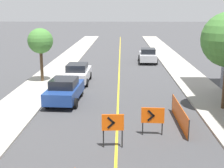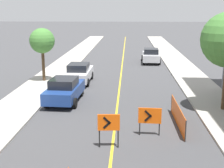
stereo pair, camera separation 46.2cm
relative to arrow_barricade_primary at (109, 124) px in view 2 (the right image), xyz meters
The scene contains 10 objects.
lane_stripe 18.34m from the arrow_barricade_primary, 89.51° to the left, with size 0.12×71.71×0.01m.
sidewalk_left 19.27m from the arrow_barricade_primary, 107.92° to the left, with size 2.94×71.71×0.12m.
sidewalk_right 19.37m from the arrow_barricade_primary, 71.19° to the left, with size 2.94×71.71×0.12m.
arrow_barricade_primary is the anchor object (origin of this frame).
arrow_barricade_secondary 2.34m from the arrow_barricade_primary, 37.88° to the left, with size 1.09×0.12×1.35m.
safety_mesh_fence 4.50m from the arrow_barricade_primary, 40.68° to the left, with size 0.10×4.39×1.02m.
parked_car_curb_near 7.39m from the arrow_barricade_primary, 116.10° to the left, with size 2.03×4.39×1.59m.
parked_car_curb_mid 12.39m from the arrow_barricade_primary, 104.77° to the left, with size 1.94×4.32×1.59m.
parked_car_curb_far 22.19m from the arrow_barricade_primary, 81.46° to the left, with size 1.96×4.37×1.59m.
street_tree_left_near 13.73m from the arrow_barricade_primary, 116.64° to the left, with size 2.00×2.00×4.25m.
Camera 2 is at (0.64, 5.08, 5.86)m, focal length 50.00 mm.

